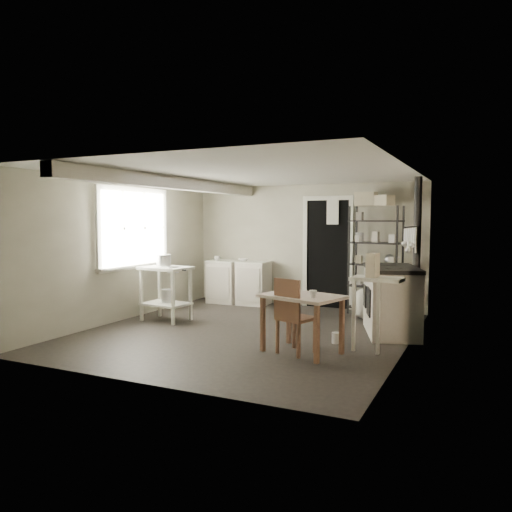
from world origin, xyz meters
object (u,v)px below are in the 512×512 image
at_px(chair, 296,314).
at_px(flour_sack, 364,304).
at_px(stove, 391,304).
at_px(base_cabinets, 239,280).
at_px(shelf_rack, 375,260).
at_px(work_table, 302,322).
at_px(stockpot, 164,263).
at_px(prep_table, 166,296).

bearing_deg(chair, flour_sack, 101.77).
xyz_separation_m(stove, chair, (-0.87, -1.56, 0.04)).
xyz_separation_m(base_cabinets, shelf_rack, (2.67, -0.06, 0.49)).
distance_m(stove, work_table, 1.71).
distance_m(shelf_rack, flour_sack, 0.82).
xyz_separation_m(stockpot, flour_sack, (2.98, 1.45, -0.70)).
relative_size(base_cabinets, shelf_rack, 0.68).
xyz_separation_m(work_table, chair, (-0.05, -0.05, 0.10)).
height_order(prep_table, stockpot, stockpot).
relative_size(shelf_rack, work_table, 1.97).
height_order(base_cabinets, flour_sack, base_cabinets).
xyz_separation_m(prep_table, flour_sack, (2.89, 1.53, -0.16)).
xyz_separation_m(base_cabinets, chair, (2.31, -2.94, 0.02)).
xyz_separation_m(prep_table, stockpot, (-0.09, 0.08, 0.54)).
distance_m(base_cabinets, stove, 3.47).
height_order(base_cabinets, stove, stove).
bearing_deg(prep_table, shelf_rack, 32.76).
height_order(shelf_rack, chair, shelf_rack).
xyz_separation_m(stockpot, base_cabinets, (0.41, 1.91, -0.48)).
relative_size(prep_table, chair, 0.94).
bearing_deg(flour_sack, shelf_rack, 76.00).
bearing_deg(base_cabinets, prep_table, -101.61).
xyz_separation_m(chair, flour_sack, (0.26, 2.49, -0.24)).
bearing_deg(chair, base_cabinets, 145.88).
height_order(prep_table, base_cabinets, base_cabinets).
bearing_deg(prep_table, flour_sack, 27.89).
bearing_deg(shelf_rack, flour_sack, -93.99).
bearing_deg(flour_sack, chair, -96.03).
bearing_deg(stove, prep_table, 171.26).
xyz_separation_m(prep_table, shelf_rack, (2.98, 1.92, 0.55)).
bearing_deg(prep_table, stove, 9.70).
bearing_deg(flour_sack, stove, -56.80).
bearing_deg(chair, stove, 78.58).
relative_size(stockpot, base_cabinets, 0.20).
bearing_deg(shelf_rack, stockpot, -139.08).
relative_size(base_cabinets, stove, 1.03).
xyz_separation_m(stove, flour_sack, (-0.61, 0.93, -0.20)).
bearing_deg(prep_table, chair, -20.10).
bearing_deg(work_table, chair, -135.44).
height_order(stockpot, shelf_rack, shelf_rack).
bearing_deg(shelf_rack, prep_table, -137.24).
bearing_deg(base_cabinets, flour_sack, -12.57).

